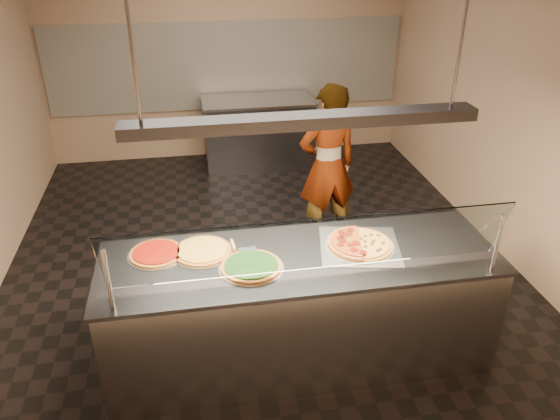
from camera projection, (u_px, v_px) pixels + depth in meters
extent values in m
cube|color=black|center=(260.00, 261.00, 5.59)|extent=(5.00, 6.00, 0.02)
cube|color=tan|center=(227.00, 51.00, 7.50)|extent=(5.00, 0.02, 3.00)
cube|color=tan|center=(357.00, 349.00, 2.26)|extent=(5.00, 0.02, 3.00)
cube|color=tan|center=(514.00, 105.00, 5.27)|extent=(0.02, 6.00, 3.00)
cube|color=silver|center=(228.00, 66.00, 7.57)|extent=(4.90, 0.02, 1.20)
cube|color=#B7B7BC|center=(299.00, 309.00, 4.16)|extent=(2.85, 0.90, 0.90)
cube|color=#3C3C41|center=(300.00, 258.00, 3.95)|extent=(2.89, 0.94, 0.03)
cylinder|color=#B7B7BC|center=(108.00, 281.00, 3.29)|extent=(0.03, 0.03, 0.44)
cylinder|color=#B7B7BC|center=(498.00, 243.00, 3.68)|extent=(0.03, 0.03, 0.44)
cube|color=white|center=(312.00, 245.00, 3.50)|extent=(2.65, 0.18, 0.47)
cube|color=silver|center=(359.00, 246.00, 4.06)|extent=(0.68, 0.68, 0.01)
cylinder|color=silver|center=(359.00, 245.00, 4.05)|extent=(0.51, 0.51, 0.01)
cylinder|color=#580E09|center=(350.00, 229.00, 4.17)|extent=(0.06, 0.06, 0.01)
cylinder|color=#580E09|center=(349.00, 233.00, 4.12)|extent=(0.06, 0.06, 0.01)
cylinder|color=#580E09|center=(341.00, 231.00, 4.14)|extent=(0.06, 0.06, 0.01)
cylinder|color=#580E09|center=(343.00, 235.00, 4.10)|extent=(0.06, 0.06, 0.01)
cylinder|color=#580E09|center=(340.00, 237.00, 4.07)|extent=(0.06, 0.06, 0.01)
cylinder|color=#580E09|center=(343.00, 240.00, 4.03)|extent=(0.06, 0.06, 0.01)
cylinder|color=#580E09|center=(340.00, 244.00, 3.98)|extent=(0.06, 0.06, 0.01)
cylinder|color=#580E09|center=(350.00, 244.00, 3.98)|extent=(0.06, 0.06, 0.01)
cylinder|color=#580E09|center=(356.00, 243.00, 4.00)|extent=(0.06, 0.06, 0.01)
cylinder|color=#580E09|center=(354.00, 249.00, 3.92)|extent=(0.06, 0.06, 0.01)
cylinder|color=#580E09|center=(363.00, 252.00, 3.89)|extent=(0.06, 0.06, 0.01)
cube|color=#19590F|center=(347.00, 229.00, 4.17)|extent=(0.02, 0.02, 0.01)
cube|color=#19590F|center=(350.00, 233.00, 4.11)|extent=(0.02, 0.01, 0.01)
cube|color=#19590F|center=(346.00, 236.00, 4.07)|extent=(0.02, 0.02, 0.01)
cube|color=#19590F|center=(340.00, 240.00, 4.03)|extent=(0.02, 0.02, 0.01)
cube|color=#19590F|center=(354.00, 240.00, 4.02)|extent=(0.02, 0.02, 0.01)
cube|color=#19590F|center=(350.00, 243.00, 3.99)|extent=(0.02, 0.02, 0.01)
sphere|color=#513014|center=(365.00, 246.00, 3.99)|extent=(0.03, 0.03, 0.03)
sphere|color=#513014|center=(377.00, 250.00, 3.94)|extent=(0.03, 0.03, 0.03)
sphere|color=#513014|center=(380.00, 249.00, 3.96)|extent=(0.03, 0.03, 0.03)
sphere|color=#513014|center=(372.00, 244.00, 4.02)|extent=(0.03, 0.03, 0.03)
sphere|color=#513014|center=(383.00, 243.00, 4.03)|extent=(0.03, 0.03, 0.03)
sphere|color=#513014|center=(373.00, 241.00, 4.05)|extent=(0.03, 0.03, 0.03)
sphere|color=#513014|center=(365.00, 241.00, 4.06)|extent=(0.03, 0.03, 0.03)
sphere|color=#513014|center=(378.00, 235.00, 4.13)|extent=(0.03, 0.03, 0.03)
sphere|color=#513014|center=(371.00, 235.00, 4.13)|extent=(0.03, 0.03, 0.03)
sphere|color=#513014|center=(365.00, 236.00, 4.12)|extent=(0.03, 0.03, 0.03)
sphere|color=#513014|center=(360.00, 238.00, 4.09)|extent=(0.03, 0.03, 0.03)
sphere|color=#513014|center=(357.00, 235.00, 4.13)|extent=(0.03, 0.03, 0.03)
cylinder|color=silver|center=(251.00, 268.00, 3.81)|extent=(0.46, 0.46, 0.01)
cylinder|color=#9C5723|center=(251.00, 266.00, 3.80)|extent=(0.43, 0.43, 0.02)
cylinder|color=black|center=(251.00, 264.00, 3.79)|extent=(0.37, 0.37, 0.01)
cylinder|color=silver|center=(202.00, 252.00, 3.99)|extent=(0.45, 0.45, 0.01)
cylinder|color=#9C5723|center=(202.00, 250.00, 3.99)|extent=(0.42, 0.42, 0.02)
cylinder|color=gold|center=(202.00, 249.00, 3.98)|extent=(0.36, 0.36, 0.01)
cylinder|color=silver|center=(157.00, 254.00, 3.96)|extent=(0.42, 0.42, 0.01)
cylinder|color=#9C5723|center=(156.00, 253.00, 3.96)|extent=(0.39, 0.39, 0.02)
cylinder|color=#7A0903|center=(156.00, 251.00, 3.95)|extent=(0.34, 0.34, 0.01)
cube|color=#B7B7BC|center=(248.00, 251.00, 3.95)|extent=(0.14, 0.12, 0.00)
cylinder|color=tan|center=(233.00, 244.00, 4.03)|extent=(0.03, 0.14, 0.02)
cube|color=#3C3C41|center=(259.00, 133.00, 7.65)|extent=(1.49, 0.70, 0.90)
cube|color=#B7B7BC|center=(258.00, 100.00, 7.43)|extent=(1.53, 0.74, 0.03)
imported|color=#3E3947|center=(328.00, 166.00, 5.58)|extent=(0.68, 0.51, 1.72)
cube|color=#3C3C41|center=(303.00, 121.00, 3.46)|extent=(2.30, 0.18, 0.08)
cylinder|color=#B7B7BC|center=(131.00, 38.00, 3.05)|extent=(0.02, 0.02, 1.01)
cylinder|color=#B7B7BC|center=(463.00, 27.00, 3.36)|extent=(0.02, 0.02, 1.01)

